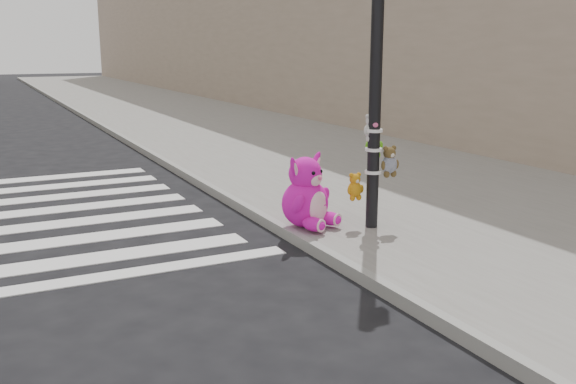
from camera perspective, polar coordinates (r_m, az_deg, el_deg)
ground at (r=6.10m, az=-3.92°, el=-11.51°), size 120.00×120.00×0.00m
sidewalk_near at (r=16.90m, az=-1.25°, el=4.52°), size 7.00×80.00×0.14m
curb_edge at (r=15.77m, az=-12.69°, el=3.61°), size 0.12×80.00×0.15m
signal_pole at (r=8.44m, az=7.78°, el=7.67°), size 0.69×0.50×4.00m
pink_bunny at (r=8.52m, az=1.70°, el=-0.45°), size 0.86×0.92×1.01m
red_teddy at (r=8.79m, az=0.93°, el=-2.18°), size 0.13×0.09×0.19m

